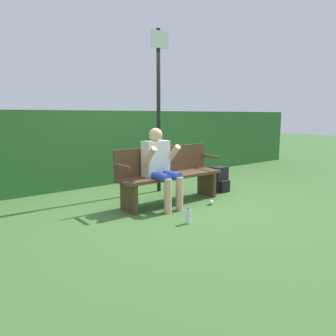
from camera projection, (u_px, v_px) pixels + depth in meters
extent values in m
plane|color=#426B33|center=(171.00, 203.00, 5.32)|extent=(40.00, 40.00, 0.00)
cube|color=#2D662D|center=(106.00, 147.00, 6.86)|extent=(12.00, 0.56, 1.50)
cube|color=#513823|center=(171.00, 176.00, 5.25)|extent=(1.85, 0.45, 0.05)
cube|color=#513823|center=(163.00, 160.00, 5.37)|extent=(1.85, 0.04, 0.44)
cube|color=#513823|center=(129.00, 198.00, 4.79)|extent=(0.06, 0.40, 0.43)
cube|color=#513823|center=(207.00, 184.00, 5.78)|extent=(0.06, 0.40, 0.43)
cylinder|color=#513823|center=(123.00, 166.00, 4.65)|extent=(0.05, 0.40, 0.05)
cylinder|color=#513823|center=(211.00, 156.00, 5.77)|extent=(0.05, 0.40, 0.05)
cube|color=silver|center=(156.00, 159.00, 5.06)|extent=(0.40, 0.22, 0.55)
sphere|color=#DBA884|center=(156.00, 135.00, 5.00)|extent=(0.21, 0.21, 0.21)
cylinder|color=#2D47B7|center=(159.00, 177.00, 4.86)|extent=(0.13, 0.44, 0.13)
cylinder|color=#2D47B7|center=(170.00, 175.00, 5.00)|extent=(0.13, 0.44, 0.13)
cylinder|color=#DBA884|center=(168.00, 196.00, 4.74)|extent=(0.11, 0.11, 0.50)
cylinder|color=#DBA884|center=(180.00, 194.00, 4.87)|extent=(0.11, 0.11, 0.50)
cylinder|color=#DBA884|center=(149.00, 157.00, 4.81)|extent=(0.09, 0.34, 0.34)
cylinder|color=#DBA884|center=(172.00, 155.00, 5.09)|extent=(0.09, 0.34, 0.34)
cube|color=black|center=(219.00, 179.00, 6.11)|extent=(0.28, 0.21, 0.46)
cube|color=black|center=(225.00, 186.00, 6.02)|extent=(0.21, 0.07, 0.21)
cylinder|color=silver|center=(188.00, 216.00, 4.30)|extent=(0.07, 0.07, 0.19)
cylinder|color=#2D66B2|center=(188.00, 209.00, 4.28)|extent=(0.04, 0.04, 0.02)
cylinder|color=black|center=(159.00, 113.00, 5.92)|extent=(0.07, 0.07, 2.91)
cube|color=silver|center=(160.00, 39.00, 5.69)|extent=(0.38, 0.02, 0.29)
sphere|color=silver|center=(211.00, 202.00, 5.20)|extent=(0.08, 0.08, 0.08)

